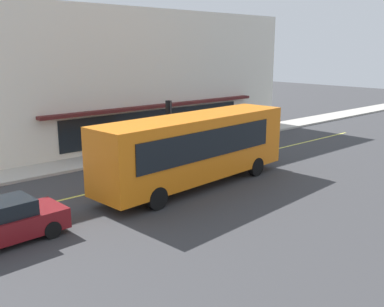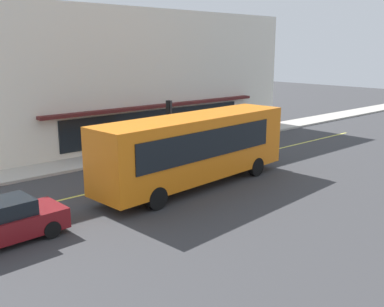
# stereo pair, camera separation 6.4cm
# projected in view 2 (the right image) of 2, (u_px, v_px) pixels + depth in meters

# --- Properties ---
(ground) EXTENTS (120.00, 120.00, 0.00)m
(ground) POSITION_uv_depth(u_px,v_px,m) (174.00, 173.00, 23.86)
(ground) COLOR #38383A
(sidewalk) EXTENTS (80.00, 2.53, 0.15)m
(sidewalk) POSITION_uv_depth(u_px,v_px,m) (123.00, 155.00, 27.60)
(sidewalk) COLOR #B2ADA3
(sidewalk) RESTS_ON ground
(lane_centre_stripe) EXTENTS (36.00, 0.16, 0.01)m
(lane_centre_stripe) POSITION_uv_depth(u_px,v_px,m) (174.00, 173.00, 23.86)
(lane_centre_stripe) COLOR #D8D14C
(lane_centre_stripe) RESTS_ON ground
(storefront_building) EXTENTS (25.10, 11.59, 9.27)m
(storefront_building) POSITION_uv_depth(u_px,v_px,m) (116.00, 75.00, 34.00)
(storefront_building) COLOR silver
(storefront_building) RESTS_ON ground
(bus) EXTENTS (11.29, 3.34, 3.50)m
(bus) POSITION_uv_depth(u_px,v_px,m) (196.00, 147.00, 21.27)
(bus) COLOR orange
(bus) RESTS_ON ground
(traffic_light) EXTENTS (0.30, 0.52, 3.20)m
(traffic_light) POSITION_uv_depth(u_px,v_px,m) (169.00, 113.00, 28.55)
(traffic_light) COLOR #2D2D33
(traffic_light) RESTS_ON sidewalk
(car_maroon) EXTENTS (4.37, 2.01, 1.52)m
(car_maroon) POSITION_uv_depth(u_px,v_px,m) (0.00, 223.00, 15.13)
(car_maroon) COLOR maroon
(car_maroon) RESTS_ON ground
(pedestrian_by_curb) EXTENTS (0.34, 0.34, 1.74)m
(pedestrian_by_curb) POSITION_uv_depth(u_px,v_px,m) (208.00, 127.00, 31.13)
(pedestrian_by_curb) COLOR black
(pedestrian_by_curb) RESTS_ON sidewalk
(pedestrian_waiting) EXTENTS (0.34, 0.34, 1.71)m
(pedestrian_waiting) POSITION_uv_depth(u_px,v_px,m) (107.00, 140.00, 26.91)
(pedestrian_waiting) COLOR black
(pedestrian_waiting) RESTS_ON sidewalk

